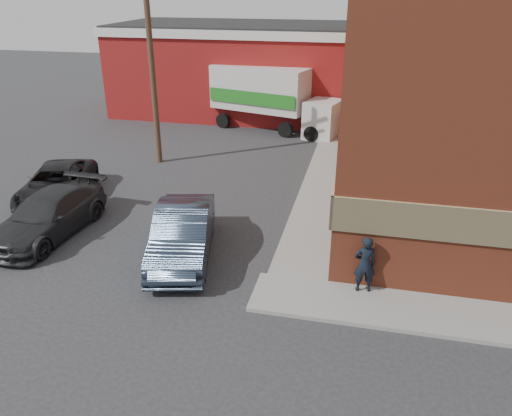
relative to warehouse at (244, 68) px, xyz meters
The scene contains 9 objects.
ground 21.07m from the warehouse, 73.30° to the right, with size 90.00×90.00×0.00m, color #28282B.
sidewalk_west 13.12m from the warehouse, 59.04° to the right, with size 1.80×18.00×0.12m, color gray.
warehouse is the anchor object (origin of this frame).
utility_pole 11.27m from the warehouse, 97.77° to the right, with size 2.00×0.26×9.00m.
man 22.03m from the warehouse, 67.29° to the right, with size 0.61×0.40×1.68m, color black.
sedan 19.66m from the warehouse, 81.64° to the right, with size 1.70×4.86×1.60m, color #2E3C4E.
suv_a 16.75m from the warehouse, 102.65° to the right, with size 2.25×4.88×1.36m, color black.
suv_b 19.19m from the warehouse, 96.55° to the right, with size 2.02×4.97×1.44m, color #28292B.
box_truck 5.03m from the warehouse, 57.45° to the right, with size 7.62×4.07×3.61m.
Camera 1 is at (2.19, -12.39, 8.03)m, focal length 35.00 mm.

